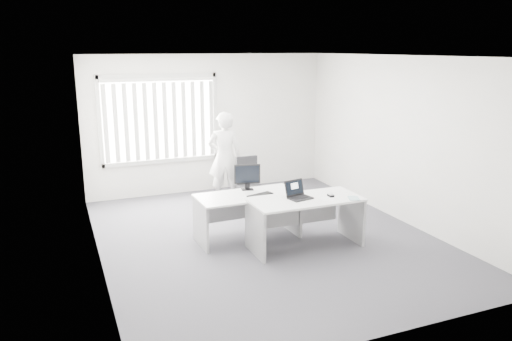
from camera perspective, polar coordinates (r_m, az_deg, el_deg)
name	(u,v)px	position (r m, az deg, el deg)	size (l,w,h in m)	color
ground	(266,238)	(7.94, 1.14, -7.70)	(6.00, 6.00, 0.00)	#535259
wall_back	(208,124)	(10.32, -5.48, 5.35)	(5.00, 0.02, 2.80)	silver
wall_front	(389,209)	(5.02, 14.96, -4.26)	(5.00, 0.02, 2.80)	silver
wall_left	(94,165)	(6.96, -18.07, 0.55)	(0.02, 6.00, 2.80)	silver
wall_right	(401,140)	(8.82, 16.29, 3.39)	(0.02, 6.00, 2.80)	silver
ceiling	(267,56)	(7.39, 1.24, 12.94)	(5.00, 6.00, 0.02)	silver
window	(160,119)	(10.02, -10.93, 5.77)	(2.32, 0.06, 1.76)	#BBBBB6
blinds	(161,121)	(9.97, -10.86, 5.56)	(2.20, 0.10, 1.50)	silver
desk_near	(305,212)	(7.47, 5.66, -4.74)	(1.66, 0.78, 0.76)	white
desk_far	(248,207)	(7.76, -0.97, -4.17)	(1.59, 0.78, 0.72)	white
office_chair	(250,194)	(9.19, -0.71, -2.66)	(0.57, 0.57, 0.98)	black
person	(225,157)	(9.54, -3.61, 1.51)	(0.64, 0.42, 1.76)	silver
laptop	(300,190)	(7.34, 5.11, -2.28)	(0.33, 0.30, 0.26)	black
paper_sheet	(332,198)	(7.47, 8.72, -3.14)	(0.31, 0.22, 0.00)	white
mouse	(331,195)	(7.53, 8.54, -2.78)	(0.07, 0.11, 0.05)	silver
booklet	(354,198)	(7.50, 11.12, -3.12)	(0.15, 0.21, 0.01)	white
keyboard	(260,195)	(7.64, 0.48, -2.81)	(0.42, 0.14, 0.02)	black
monitor	(247,177)	(7.90, -1.01, -0.76)	(0.41, 0.12, 0.41)	black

